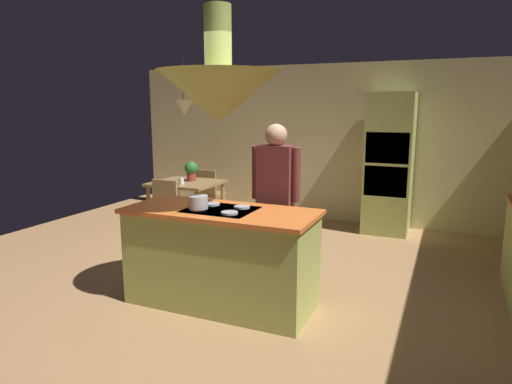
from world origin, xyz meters
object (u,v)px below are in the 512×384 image
object	(u,v)px
chair_facing_island	(161,207)
cup_on_table	(182,181)
potted_plant_on_table	(191,170)
cooking_pot_on_cooktop	(198,202)
kitchen_island	(221,257)
oven_tower	(389,164)
person_at_island	(276,194)
dining_table	(186,189)
chair_by_back_wall	(208,191)

from	to	relation	value
chair_facing_island	cup_on_table	bearing A→B (deg)	82.19
potted_plant_on_table	cooking_pot_on_cooktop	xyz separation A→B (m)	(1.50, -2.32, 0.08)
kitchen_island	oven_tower	distance (m)	3.47
chair_facing_island	oven_tower	bearing A→B (deg)	32.79
cup_on_table	person_at_island	bearing A→B (deg)	-32.21
dining_table	person_at_island	distance (m)	2.48
kitchen_island	person_at_island	size ratio (longest dim) A/B	1.06
oven_tower	dining_table	size ratio (longest dim) A/B	2.16
chair_facing_island	cooking_pot_on_cooktop	size ratio (longest dim) A/B	4.83
oven_tower	cooking_pot_on_cooktop	distance (m)	3.60
dining_table	cup_on_table	bearing A→B (deg)	-74.62
potted_plant_on_table	cooking_pot_on_cooktop	distance (m)	2.77
cup_on_table	chair_by_back_wall	bearing A→B (deg)	93.93
chair_facing_island	cooking_pot_on_cooktop	world-z (taller)	cooking_pot_on_cooktop
cooking_pot_on_cooktop	cup_on_table	bearing A→B (deg)	126.35
dining_table	person_at_island	xyz separation A→B (m)	(1.99, -1.44, 0.33)
cooking_pot_on_cooktop	chair_facing_island	bearing A→B (deg)	134.46
person_at_island	cooking_pot_on_cooktop	xyz separation A→B (m)	(-0.45, -0.79, 0.03)
oven_tower	potted_plant_on_table	bearing A→B (deg)	-159.21
chair_facing_island	potted_plant_on_table	xyz separation A→B (m)	(0.04, 0.76, 0.42)
dining_table	chair_by_back_wall	world-z (taller)	chair_by_back_wall
oven_tower	dining_table	distance (m)	3.05
person_at_island	kitchen_island	bearing A→B (deg)	-114.01
dining_table	cup_on_table	xyz separation A→B (m)	(0.06, -0.22, 0.15)
dining_table	potted_plant_on_table	size ratio (longest dim) A/B	3.21
oven_tower	person_at_island	xyz separation A→B (m)	(-0.81, -2.58, -0.06)
kitchen_island	chair_by_back_wall	size ratio (longest dim) A/B	2.08
person_at_island	potted_plant_on_table	xyz separation A→B (m)	(-1.96, 1.53, -0.05)
person_at_island	cooking_pot_on_cooktop	size ratio (longest dim) A/B	9.46
kitchen_island	chair_facing_island	size ratio (longest dim) A/B	2.08
chair_facing_island	cooking_pot_on_cooktop	bearing A→B (deg)	-45.54
dining_table	potted_plant_on_table	world-z (taller)	potted_plant_on_table
person_at_island	cup_on_table	bearing A→B (deg)	147.79
oven_tower	person_at_island	world-z (taller)	oven_tower
cup_on_table	kitchen_island	bearing A→B (deg)	-48.91
kitchen_island	person_at_island	xyz separation A→B (m)	(0.29, 0.66, 0.51)
oven_tower	chair_facing_island	world-z (taller)	oven_tower
chair_facing_island	cup_on_table	world-z (taller)	chair_facing_island
oven_tower	chair_facing_island	size ratio (longest dim) A/B	2.38
chair_by_back_wall	cup_on_table	size ratio (longest dim) A/B	9.67
chair_by_back_wall	cup_on_table	xyz separation A→B (m)	(0.06, -0.88, 0.30)
dining_table	cup_on_table	distance (m)	0.28
oven_tower	person_at_island	distance (m)	2.70
cooking_pot_on_cooktop	kitchen_island	bearing A→B (deg)	39.09
cooking_pot_on_cooktop	potted_plant_on_table	bearing A→B (deg)	122.88
oven_tower	cup_on_table	xyz separation A→B (m)	(-2.74, -1.36, -0.23)
oven_tower	chair_facing_island	bearing A→B (deg)	-147.21
chair_by_back_wall	potted_plant_on_table	bearing A→B (deg)	93.80
oven_tower	chair_by_back_wall	xyz separation A→B (m)	(-2.80, -0.48, -0.53)
chair_by_back_wall	cooking_pot_on_cooktop	size ratio (longest dim) A/B	4.83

